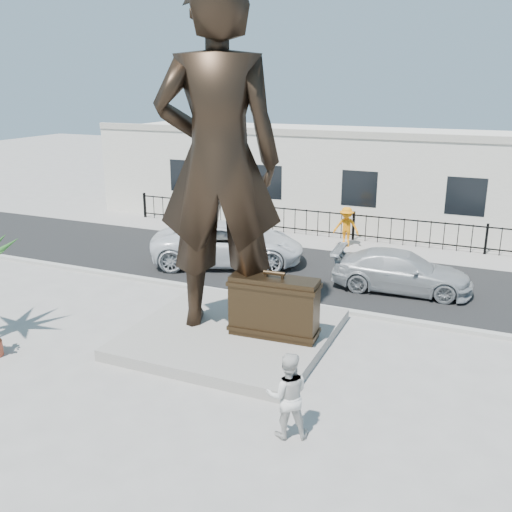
{
  "coord_description": "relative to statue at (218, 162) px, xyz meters",
  "views": [
    {
      "loc": [
        5.85,
        -11.39,
        6.79
      ],
      "look_at": [
        0.0,
        2.0,
        2.3
      ],
      "focal_mm": 40.0,
      "sensor_mm": 36.0,
      "label": 1
    }
  ],
  "objects": [
    {
      "name": "ground",
      "position": [
        0.97,
        -1.78,
        -4.8
      ],
      "size": [
        100.0,
        100.0,
        0.0
      ],
      "primitive_type": "plane",
      "color": "#9E9991",
      "rests_on": "ground"
    },
    {
      "name": "street",
      "position": [
        0.97,
        6.22,
        -4.79
      ],
      "size": [
        40.0,
        7.0,
        0.01
      ],
      "primitive_type": "cube",
      "color": "black",
      "rests_on": "ground"
    },
    {
      "name": "curb",
      "position": [
        0.97,
        2.72,
        -4.74
      ],
      "size": [
        40.0,
        0.25,
        0.12
      ],
      "primitive_type": "cube",
      "color": "#A5A399",
      "rests_on": "ground"
    },
    {
      "name": "far_sidewalk",
      "position": [
        0.97,
        10.22,
        -4.79
      ],
      "size": [
        40.0,
        2.5,
        0.02
      ],
      "primitive_type": "cube",
      "color": "#9E9991",
      "rests_on": "ground"
    },
    {
      "name": "plinth",
      "position": [
        0.47,
        -0.28,
        -4.65
      ],
      "size": [
        5.2,
        5.2,
        0.3
      ],
      "primitive_type": "cube",
      "color": "gray",
      "rests_on": "ground"
    },
    {
      "name": "fence",
      "position": [
        0.97,
        11.02,
        -4.2
      ],
      "size": [
        22.0,
        0.1,
        1.2
      ],
      "primitive_type": "cube",
      "color": "black",
      "rests_on": "ground"
    },
    {
      "name": "building",
      "position": [
        0.97,
        15.22,
        -2.6
      ],
      "size": [
        28.0,
        7.0,
        4.4
      ],
      "primitive_type": "cube",
      "color": "silver",
      "rests_on": "ground"
    },
    {
      "name": "statue",
      "position": [
        0.0,
        0.0,
        0.0
      ],
      "size": [
        3.84,
        3.21,
        8.99
      ],
      "primitive_type": "imported",
      "rotation": [
        0.0,
        0.0,
        3.52
      ],
      "color": "black",
      "rests_on": "plinth"
    },
    {
      "name": "suitcase",
      "position": [
        1.68,
        -0.24,
        -3.68
      ],
      "size": [
        2.35,
        0.87,
        1.63
      ],
      "primitive_type": "cube",
      "rotation": [
        0.0,
        0.0,
        0.06
      ],
      "color": "#2E2113",
      "rests_on": "plinth"
    },
    {
      "name": "tourist",
      "position": [
        3.43,
        -3.88,
        -3.9
      ],
      "size": [
        1.07,
        0.98,
        1.79
      ],
      "primitive_type": "imported",
      "rotation": [
        0.0,
        0.0,
        3.57
      ],
      "color": "silver",
      "rests_on": "ground"
    },
    {
      "name": "car_white",
      "position": [
        -2.61,
        5.72,
        -3.98
      ],
      "size": [
        6.36,
        4.64,
        1.61
      ],
      "primitive_type": "imported",
      "rotation": [
        0.0,
        0.0,
        1.96
      ],
      "color": "silver",
      "rests_on": "street"
    },
    {
      "name": "car_silver",
      "position": [
        4.04,
        5.41,
        -4.12
      ],
      "size": [
        4.72,
        2.17,
        1.34
      ],
      "primitive_type": "imported",
      "rotation": [
        0.0,
        0.0,
        1.64
      ],
      "color": "#A2A5A7",
      "rests_on": "street"
    },
    {
      "name": "worker",
      "position": [
        0.93,
        9.89,
        -3.92
      ],
      "size": [
        1.12,
        0.66,
        1.7
      ],
      "primitive_type": "imported",
      "rotation": [
        0.0,
        0.0,
        0.03
      ],
      "color": "orange",
      "rests_on": "far_sidewalk"
    }
  ]
}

